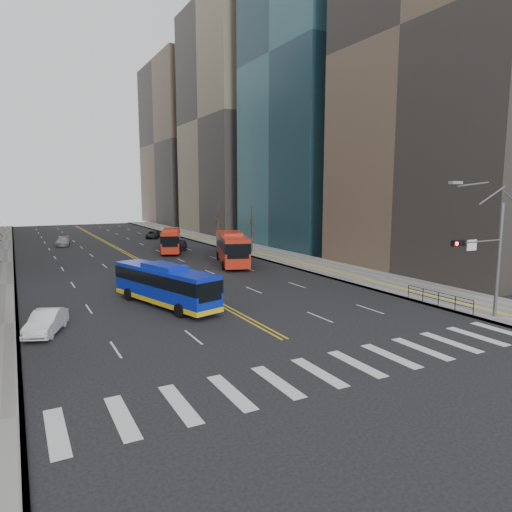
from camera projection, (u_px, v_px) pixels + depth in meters
ground at (338, 368)px, 22.85m from camera, size 220.00×220.00×0.00m
sidewalk_right at (245, 248)px, 70.29m from camera, size 7.00×130.00×0.15m
crosswalk at (338, 368)px, 22.85m from camera, size 26.70×4.00×0.01m
centerline at (116, 248)px, 70.87m from camera, size 0.55×100.00×0.01m
office_towers at (95, 103)px, 79.31m from camera, size 83.00×134.00×58.00m
signal_mast at (486, 251)px, 30.32m from camera, size 5.37×0.37×9.39m
pedestrian_railing at (439, 297)px, 34.64m from camera, size 0.06×6.06×1.02m
street_trees at (84, 228)px, 48.98m from camera, size 35.20×47.20×7.60m
blue_bus at (165, 284)px, 34.98m from camera, size 5.40×11.31×3.25m
red_bus_near at (232, 246)px, 55.04m from camera, size 6.68×12.58×3.88m
red_bus_far at (171, 239)px, 65.79m from camera, size 5.92×10.91×3.41m
car_white at (46, 322)px, 28.27m from camera, size 3.03×4.64×1.44m
car_dark_mid at (180, 244)px, 68.54m from camera, size 3.40×4.87×1.54m
car_silver at (63, 242)px, 73.01m from camera, size 2.75×5.13×1.41m
car_dark_far at (153, 235)px, 84.91m from camera, size 3.98×5.36×1.35m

